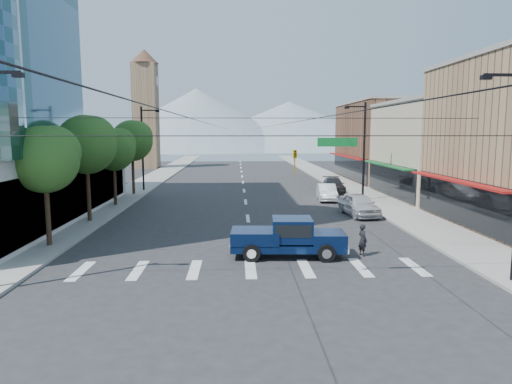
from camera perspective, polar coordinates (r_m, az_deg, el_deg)
ground at (r=20.16m, az=0.02°, el=-10.85°), size 160.00×160.00×0.00m
sidewalk_left at (r=60.48m, az=-13.12°, el=1.38°), size 4.00×120.00×0.15m
sidewalk_right at (r=60.81m, az=9.71°, el=1.50°), size 4.00×120.00×0.15m
shop_mid at (r=47.92m, az=23.37°, el=4.70°), size 12.00×14.00×9.00m
shop_far at (r=62.69m, az=17.02°, el=5.97°), size 12.00×18.00×10.00m
clock_tower at (r=82.72m, az=-13.63°, el=10.30°), size 4.80×4.80×20.40m
mountain_left at (r=169.76m, az=-7.37°, el=9.05°), size 80.00×80.00×22.00m
mountain_right at (r=180.34m, az=4.19°, el=8.36°), size 90.00×90.00×18.00m
tree_near at (r=27.24m, az=-24.61°, el=3.98°), size 3.65×3.64×6.71m
tree_midnear at (r=33.80m, az=-20.22°, el=5.78°), size 4.09×4.09×7.52m
tree_midfar at (r=40.54m, az=-17.18°, el=5.27°), size 3.65×3.64×6.71m
tree_far at (r=47.33m, az=-15.07°, el=6.36°), size 4.09×4.09×7.52m
signal_rig at (r=18.22m, az=0.77°, el=2.13°), size 21.80×0.20×9.00m
lamp_pole_nw at (r=50.10m, az=-13.87°, el=5.70°), size 2.00×0.25×9.00m
lamp_pole_ne at (r=42.71m, az=13.20°, el=5.44°), size 2.00×0.25×9.00m
pickup_truck at (r=23.46m, az=3.95°, el=-5.59°), size 6.01×2.55×2.00m
pedestrian at (r=24.25m, az=13.18°, el=-5.85°), size 0.58×0.70×1.65m
parked_car_near at (r=35.59m, az=12.76°, el=-1.55°), size 2.50×5.17×1.70m
parked_car_mid at (r=43.06m, az=8.83°, el=-0.03°), size 2.01×4.72×1.51m
parked_car_far at (r=48.78m, az=9.64°, el=0.84°), size 2.60×5.41×1.52m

